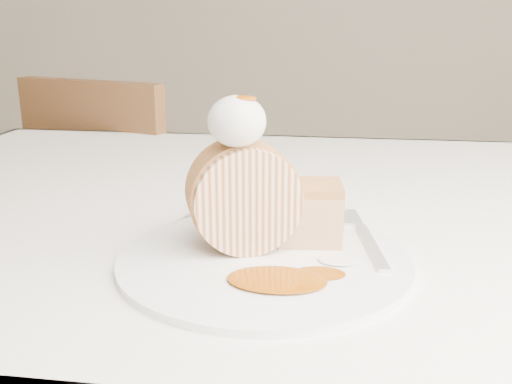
# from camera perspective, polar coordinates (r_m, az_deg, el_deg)

# --- Properties ---
(table) EXTENTS (1.40, 0.90, 0.75)m
(table) POSITION_cam_1_polar(r_m,az_deg,el_deg) (0.81, 5.81, -6.71)
(table) COLOR silver
(table) RESTS_ON ground
(chair_far) EXTENTS (0.51, 0.51, 0.86)m
(chair_far) POSITION_cam_1_polar(r_m,az_deg,el_deg) (1.52, -12.87, -2.76)
(chair_far) COLOR brown
(chair_far) RESTS_ON ground
(plate) EXTENTS (0.32, 0.32, 0.01)m
(plate) POSITION_cam_1_polar(r_m,az_deg,el_deg) (0.57, 0.86, -6.72)
(plate) COLOR white
(plate) RESTS_ON table
(roulade_slice) EXTENTS (0.12, 0.09, 0.11)m
(roulade_slice) POSITION_cam_1_polar(r_m,az_deg,el_deg) (0.57, -1.20, -0.48)
(roulade_slice) COLOR beige
(roulade_slice) RESTS_ON plate
(cake_chunk) EXTENTS (0.07, 0.07, 0.05)m
(cake_chunk) POSITION_cam_1_polar(r_m,az_deg,el_deg) (0.60, 5.43, -2.40)
(cake_chunk) COLOR #B57744
(cake_chunk) RESTS_ON plate
(whipped_cream) EXTENTS (0.06, 0.06, 0.05)m
(whipped_cream) POSITION_cam_1_polar(r_m,az_deg,el_deg) (0.54, -1.92, 7.07)
(whipped_cream) COLOR silver
(whipped_cream) RESTS_ON roulade_slice
(caramel_drizzle) EXTENTS (0.03, 0.02, 0.01)m
(caramel_drizzle) POSITION_cam_1_polar(r_m,az_deg,el_deg) (0.54, -1.37, 9.97)
(caramel_drizzle) COLOR #8B4005
(caramel_drizzle) RESTS_ON whipped_cream
(caramel_pool) EXTENTS (0.10, 0.07, 0.00)m
(caramel_pool) POSITION_cam_1_polar(r_m,az_deg,el_deg) (0.51, 2.08, -8.72)
(caramel_pool) COLOR #8B4005
(caramel_pool) RESTS_ON plate
(fork) EXTENTS (0.05, 0.17, 0.00)m
(fork) POSITION_cam_1_polar(r_m,az_deg,el_deg) (0.60, 11.46, -5.32)
(fork) COLOR silver
(fork) RESTS_ON plate
(spoon) EXTENTS (0.05, 0.15, 0.00)m
(spoon) POSITION_cam_1_polar(r_m,az_deg,el_deg) (0.68, -7.31, -2.99)
(spoon) COLOR silver
(spoon) RESTS_ON table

